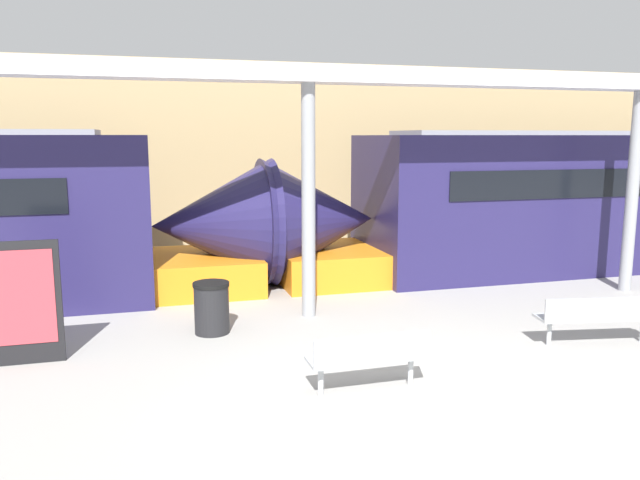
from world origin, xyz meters
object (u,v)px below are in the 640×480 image
train_left (606,201)px  bench_far (600,315)px  trash_bin (212,308)px  bench_near (369,356)px  poster_board (19,303)px  support_column_far (632,193)px  support_column_near (308,203)px

train_left → bench_far: (-4.38, -5.18, -1.05)m
train_left → trash_bin: 10.38m
train_left → bench_near: (-8.28, -5.88, -1.05)m
bench_near → train_left: bearing=34.8°
bench_far → poster_board: 8.26m
trash_bin → support_column_far: support_column_far is taller
trash_bin → poster_board: poster_board is taller
train_left → support_column_far: support_column_far is taller
support_column_near → support_column_far: size_ratio=1.00×
support_column_far → trash_bin: bearing=-176.5°
bench_far → support_column_near: 4.86m
poster_board → trash_bin: bearing=14.5°
bench_near → bench_far: size_ratio=0.78×
bench_near → support_column_far: bearing=26.1°
train_left → bench_near: size_ratio=11.46×
bench_far → support_column_near: (-3.77, 2.67, 1.50)m
support_column_near → support_column_far: (6.61, 0.00, 0.00)m
poster_board → support_column_near: (4.35, 1.19, 1.11)m
bench_far → poster_board: size_ratio=1.11×
trash_bin → poster_board: bearing=-165.5°
train_left → support_column_far: (-1.54, -2.50, 0.45)m
bench_near → support_column_near: bearing=87.1°
bench_near → support_column_near: 3.70m
train_left → trash_bin: size_ratio=20.58×
trash_bin → poster_board: 2.75m
trash_bin → support_column_far: (8.32, 0.52, 1.56)m
train_left → poster_board: bearing=-163.5°
bench_far → poster_board: (-8.12, 1.48, 0.39)m
support_column_near → trash_bin: bearing=-163.3°
bench_far → train_left: bearing=59.5°
train_left → poster_board: 13.05m
bench_near → trash_bin: 3.27m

